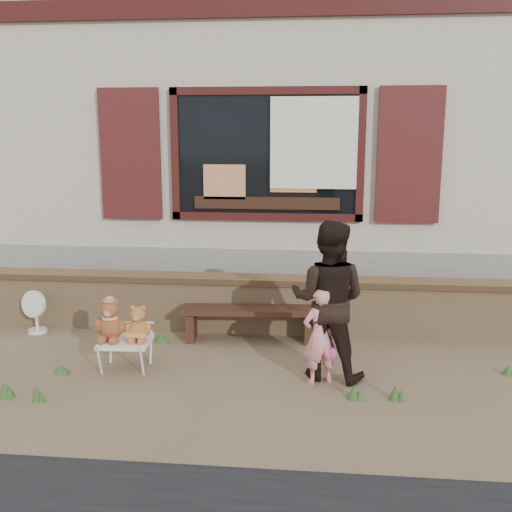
# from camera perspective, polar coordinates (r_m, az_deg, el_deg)

# --- Properties ---
(ground) EXTENTS (80.00, 80.00, 0.00)m
(ground) POSITION_cam_1_polar(r_m,az_deg,el_deg) (6.32, -0.56, -10.04)
(ground) COLOR brown
(ground) RESTS_ON ground
(shopfront) EXTENTS (8.04, 5.13, 4.00)m
(shopfront) POSITION_cam_1_polar(r_m,az_deg,el_deg) (10.34, 2.23, 9.86)
(shopfront) COLOR #A8A088
(shopfront) RESTS_ON ground
(brick_wall) EXTENTS (7.10, 0.36, 0.67)m
(brick_wall) POSITION_cam_1_polar(r_m,az_deg,el_deg) (7.14, 0.33, -4.52)
(brick_wall) COLOR tan
(brick_wall) RESTS_ON ground
(bench) EXTENTS (1.54, 0.42, 0.39)m
(bench) POSITION_cam_1_polar(r_m,az_deg,el_deg) (6.83, -0.61, -5.80)
(bench) COLOR black
(bench) RESTS_ON ground
(folding_chair) EXTENTS (0.51, 0.46, 0.30)m
(folding_chair) POSITION_cam_1_polar(r_m,az_deg,el_deg) (6.19, -12.33, -8.06)
(folding_chair) COLOR white
(folding_chair) RESTS_ON ground
(teddy_bear_left) EXTENTS (0.33, 0.29, 0.43)m
(teddy_bear_left) POSITION_cam_1_polar(r_m,az_deg,el_deg) (6.15, -13.69, -5.84)
(teddy_bear_left) COLOR brown
(teddy_bear_left) RESTS_ON folding_chair
(teddy_bear_right) EXTENTS (0.28, 0.25, 0.37)m
(teddy_bear_right) POSITION_cam_1_polar(r_m,az_deg,el_deg) (6.09, -11.14, -6.23)
(teddy_bear_right) COLOR #9B582B
(teddy_bear_right) RESTS_ON folding_chair
(child) EXTENTS (0.40, 0.35, 0.94)m
(child) POSITION_cam_1_polar(r_m,az_deg,el_deg) (5.69, 6.11, -7.59)
(child) COLOR pink
(child) RESTS_ON ground
(adult) EXTENTS (0.86, 0.74, 1.54)m
(adult) POSITION_cam_1_polar(r_m,az_deg,el_deg) (5.76, 6.90, -4.21)
(adult) COLOR black
(adult) RESTS_ON ground
(fan_left) EXTENTS (0.34, 0.22, 0.52)m
(fan_left) POSITION_cam_1_polar(r_m,az_deg,el_deg) (7.57, -20.22, -4.96)
(fan_left) COLOR silver
(fan_left) RESTS_ON ground
(grass_tufts) EXTENTS (4.80, 1.73, 0.15)m
(grass_tufts) POSITION_cam_1_polar(r_m,az_deg,el_deg) (5.94, -5.86, -10.94)
(grass_tufts) COLOR #305622
(grass_tufts) RESTS_ON ground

